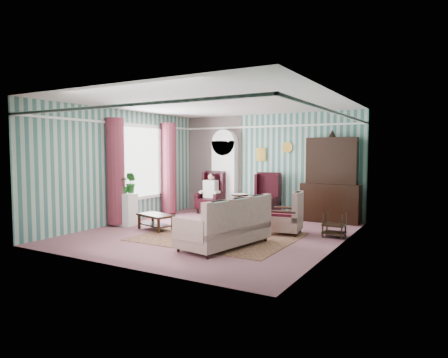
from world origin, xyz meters
The scene contains 17 objects.
floor centered at (0.00, 0.00, 0.00)m, with size 6.00×6.00×0.00m, color #8C5158.
room_shell centered at (-0.62, 0.18, 2.01)m, with size 5.53×6.02×2.91m.
bookcase centered at (-1.35, 2.84, 1.12)m, with size 0.80×0.28×2.24m, color white.
dresser_hutch centered at (1.90, 2.72, 1.18)m, with size 1.50×0.56×2.36m, color black.
wingback_left centered at (-1.60, 2.45, 0.62)m, with size 0.76×0.80×1.25m, color black.
wingback_right centered at (0.15, 2.45, 0.62)m, with size 0.76×0.80×1.25m, color black.
seated_woman centered at (-1.60, 2.45, 0.59)m, with size 0.44×0.40×1.18m, color beige, non-canonical shape.
round_side_table centered at (-0.70, 2.60, 0.30)m, with size 0.50×0.50×0.60m, color black.
nest_table centered at (2.47, 0.90, 0.27)m, with size 0.45×0.38×0.54m, color black.
plant_stand centered at (-2.40, -0.30, 0.40)m, with size 0.55×0.35×0.80m, color silver.
rug centered at (0.30, -0.30, 0.01)m, with size 3.20×2.60×0.01m, color #4B191A.
sofa centered at (0.84, -0.98, 0.55)m, with size 1.97×0.95×1.10m, color beige.
floral_armchair centered at (1.41, 0.73, 0.45)m, with size 0.78×0.86×0.91m, color #BDB393.
coffee_table centered at (-1.37, -0.37, 0.19)m, with size 0.92×0.48×0.37m, color black.
potted_plant_a centered at (-2.41, -0.37, 0.99)m, with size 0.35×0.30×0.39m, color #24571B.
potted_plant_b centered at (-2.32, -0.15, 1.06)m, with size 0.29×0.23×0.52m, color #1E4E18.
potted_plant_c centered at (-2.47, -0.27, 1.00)m, with size 0.23×0.23×0.40m, color #1B4F18.
Camera 1 is at (4.63, -7.59, 1.84)m, focal length 32.00 mm.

